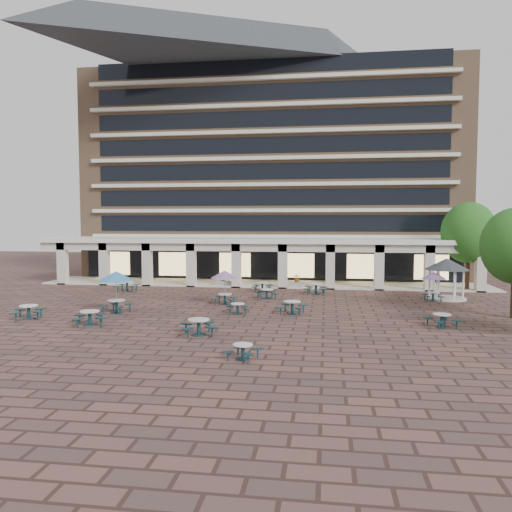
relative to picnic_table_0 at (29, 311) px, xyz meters
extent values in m
plane|color=brown|center=(12.20, 3.86, -0.50)|extent=(120.00, 120.00, 0.00)
cube|color=#906E51|center=(12.20, 29.36, 10.50)|extent=(40.00, 15.00, 22.00)
cube|color=beige|center=(12.20, 21.61, 4.00)|extent=(36.80, 0.50, 0.35)
cube|color=black|center=(12.20, 21.84, 5.30)|extent=(35.20, 0.05, 1.60)
cube|color=beige|center=(12.20, 21.61, 6.60)|extent=(36.80, 0.50, 0.35)
cube|color=black|center=(12.20, 21.84, 7.90)|extent=(35.20, 0.05, 1.60)
cube|color=beige|center=(12.20, 21.61, 9.20)|extent=(36.80, 0.50, 0.35)
cube|color=black|center=(12.20, 21.84, 10.50)|extent=(35.20, 0.05, 1.60)
cube|color=beige|center=(12.20, 21.61, 11.80)|extent=(36.80, 0.50, 0.35)
cube|color=black|center=(12.20, 21.84, 13.10)|extent=(35.20, 0.05, 1.60)
cube|color=beige|center=(12.20, 21.61, 14.40)|extent=(36.80, 0.50, 0.35)
cube|color=black|center=(12.20, 21.84, 15.70)|extent=(35.20, 0.05, 1.60)
cube|color=beige|center=(12.20, 21.61, 17.00)|extent=(36.80, 0.50, 0.35)
cube|color=black|center=(12.20, 21.84, 18.30)|extent=(35.20, 0.05, 1.60)
cube|color=beige|center=(12.20, 21.61, 19.60)|extent=(36.80, 0.50, 0.35)
cube|color=black|center=(12.20, 21.84, 20.90)|extent=(35.20, 0.05, 1.60)
cube|color=white|center=(12.20, 18.86, 3.70)|extent=(42.00, 6.60, 0.40)
cube|color=beige|center=(12.20, 16.01, 3.25)|extent=(42.00, 0.30, 0.90)
cube|color=black|center=(12.20, 21.56, 1.30)|extent=(38.00, 0.15, 3.20)
cube|color=beige|center=(12.20, 18.86, -0.44)|extent=(42.00, 6.00, 0.12)
cube|color=beige|center=(-6.80, 16.26, 1.50)|extent=(0.80, 0.80, 4.00)
cube|color=beige|center=(-2.58, 16.26, 1.50)|extent=(0.80, 0.80, 4.00)
cube|color=beige|center=(1.64, 16.26, 1.50)|extent=(0.80, 0.80, 4.00)
cube|color=beige|center=(5.86, 16.26, 1.50)|extent=(0.80, 0.80, 4.00)
cube|color=beige|center=(10.09, 16.26, 1.50)|extent=(0.80, 0.80, 4.00)
cube|color=beige|center=(14.31, 16.26, 1.50)|extent=(0.80, 0.80, 4.00)
cube|color=beige|center=(18.53, 16.26, 1.50)|extent=(0.80, 0.80, 4.00)
cube|color=beige|center=(22.75, 16.26, 1.50)|extent=(0.80, 0.80, 4.00)
cube|color=beige|center=(26.98, 16.26, 1.50)|extent=(0.80, 0.80, 4.00)
cube|color=beige|center=(31.20, 16.26, 1.50)|extent=(0.80, 0.80, 4.00)
cube|color=#FFD88C|center=(-3.80, 21.41, 1.10)|extent=(3.20, 0.08, 2.40)
cube|color=#FFD88C|center=(2.60, 21.41, 1.10)|extent=(3.20, 0.08, 2.40)
cube|color=#FFD88C|center=(9.00, 21.41, 1.10)|extent=(3.20, 0.08, 2.40)
cube|color=#FFD88C|center=(15.40, 21.41, 1.10)|extent=(3.20, 0.08, 2.40)
cube|color=#FFD88C|center=(21.80, 21.41, 1.10)|extent=(3.20, 0.08, 2.40)
cube|color=#FFD88C|center=(28.20, 21.41, 1.10)|extent=(3.20, 0.08, 2.40)
cylinder|color=#13363A|center=(0.00, 0.00, -0.48)|extent=(0.78, 0.78, 0.04)
cylinder|color=#13363A|center=(0.00, 0.00, -0.13)|extent=(0.20, 0.20, 0.73)
cylinder|color=silver|center=(0.00, 0.00, 0.31)|extent=(1.11, 1.11, 0.06)
cube|color=#13363A|center=(0.34, 0.80, -0.01)|extent=(0.52, 0.68, 0.06)
cylinder|color=#13363A|center=(0.34, 0.80, -0.27)|extent=(0.09, 0.09, 0.47)
cube|color=#13363A|center=(-0.80, 0.34, -0.01)|extent=(0.68, 0.52, 0.06)
cylinder|color=#13363A|center=(-0.80, 0.34, -0.27)|extent=(0.09, 0.09, 0.47)
cube|color=#13363A|center=(-0.34, -0.80, -0.01)|extent=(0.52, 0.68, 0.06)
cylinder|color=#13363A|center=(-0.34, -0.80, -0.27)|extent=(0.09, 0.09, 0.47)
cube|color=#13363A|center=(0.80, -0.34, -0.01)|extent=(0.68, 0.52, 0.06)
cylinder|color=#13363A|center=(0.80, -0.34, -0.27)|extent=(0.09, 0.09, 0.47)
cylinder|color=#13363A|center=(14.60, -7.08, -0.48)|extent=(0.62, 0.62, 0.04)
cylinder|color=#13363A|center=(14.60, -7.08, -0.21)|extent=(0.16, 0.16, 0.58)
cylinder|color=silver|center=(14.60, -7.08, 0.14)|extent=(0.88, 0.88, 0.04)
cube|color=#13363A|center=(15.21, -6.75, -0.11)|extent=(0.54, 0.45, 0.04)
cylinder|color=#13363A|center=(15.21, -6.75, -0.32)|extent=(0.07, 0.07, 0.37)
cube|color=#13363A|center=(14.27, -6.48, -0.11)|extent=(0.45, 0.54, 0.04)
cylinder|color=#13363A|center=(14.27, -6.48, -0.32)|extent=(0.07, 0.07, 0.37)
cube|color=#13363A|center=(14.00, -7.41, -0.11)|extent=(0.54, 0.45, 0.04)
cylinder|color=#13363A|center=(14.00, -7.41, -0.32)|extent=(0.07, 0.07, 0.37)
cube|color=#13363A|center=(14.93, -7.69, -0.11)|extent=(0.45, 0.54, 0.04)
cylinder|color=#13363A|center=(14.93, -7.69, -0.32)|extent=(0.07, 0.07, 0.37)
cylinder|color=#13363A|center=(11.52, -2.86, -0.48)|extent=(0.79, 0.79, 0.05)
cylinder|color=#13363A|center=(11.52, -2.86, -0.13)|extent=(0.20, 0.20, 0.75)
cylinder|color=silver|center=(11.52, -2.86, 0.33)|extent=(1.14, 1.14, 0.06)
cube|color=#13363A|center=(11.89, -2.06, 0.00)|extent=(0.55, 0.70, 0.06)
cylinder|color=#13363A|center=(11.89, -2.06, -0.26)|extent=(0.09, 0.09, 0.48)
cube|color=#13363A|center=(10.72, -2.50, 0.00)|extent=(0.70, 0.55, 0.06)
cylinder|color=#13363A|center=(10.72, -2.50, -0.26)|extent=(0.09, 0.09, 0.48)
cube|color=#13363A|center=(11.16, -3.67, 0.00)|extent=(0.55, 0.70, 0.06)
cylinder|color=#13363A|center=(11.16, -3.67, -0.26)|extent=(0.09, 0.09, 0.48)
cube|color=#13363A|center=(12.33, -3.23, 0.00)|extent=(0.70, 0.55, 0.06)
cylinder|color=#13363A|center=(12.33, -3.23, -0.26)|extent=(0.09, 0.09, 0.48)
cylinder|color=#13363A|center=(24.71, 0.98, -0.48)|extent=(0.71, 0.71, 0.04)
cylinder|color=#13363A|center=(24.71, 0.98, -0.17)|extent=(0.18, 0.18, 0.67)
cylinder|color=silver|center=(24.71, 0.98, 0.24)|extent=(1.01, 1.01, 0.05)
cube|color=#13363A|center=(25.03, 1.70, -0.05)|extent=(0.49, 0.62, 0.05)
cylinder|color=#13363A|center=(25.03, 1.70, -0.29)|extent=(0.08, 0.08, 0.43)
cube|color=#13363A|center=(23.99, 1.30, -0.05)|extent=(0.62, 0.49, 0.05)
cylinder|color=#13363A|center=(23.99, 1.30, -0.29)|extent=(0.08, 0.08, 0.43)
cube|color=#13363A|center=(24.38, 0.26, -0.05)|extent=(0.49, 0.62, 0.05)
cylinder|color=#13363A|center=(24.38, 0.26, -0.29)|extent=(0.08, 0.08, 0.43)
cube|color=#13363A|center=(25.43, 0.66, -0.05)|extent=(0.62, 0.49, 0.05)
cylinder|color=#13363A|center=(25.43, 0.66, -0.29)|extent=(0.08, 0.08, 0.43)
cylinder|color=#13363A|center=(4.53, 2.68, -0.48)|extent=(0.79, 0.79, 0.05)
cylinder|color=#13363A|center=(4.53, 2.68, -0.13)|extent=(0.20, 0.20, 0.74)
cylinder|color=silver|center=(4.53, 2.68, 0.32)|extent=(1.13, 1.13, 0.06)
cube|color=#13363A|center=(5.23, 3.22, 0.00)|extent=(0.68, 0.63, 0.06)
cylinder|color=#13363A|center=(5.23, 3.22, -0.26)|extent=(0.09, 0.09, 0.47)
cube|color=#13363A|center=(4.00, 3.38, 0.00)|extent=(0.63, 0.68, 0.06)
cylinder|color=#13363A|center=(4.00, 3.38, -0.26)|extent=(0.09, 0.09, 0.47)
cube|color=#13363A|center=(3.83, 2.15, 0.00)|extent=(0.68, 0.63, 0.06)
cylinder|color=#13363A|center=(3.83, 2.15, -0.26)|extent=(0.09, 0.09, 0.47)
cube|color=#13363A|center=(5.07, 1.99, 0.00)|extent=(0.63, 0.68, 0.06)
cylinder|color=#13363A|center=(5.07, 1.99, -0.26)|extent=(0.09, 0.09, 0.47)
cylinder|color=gray|center=(4.53, 2.68, 0.85)|extent=(0.06, 0.06, 2.70)
cone|color=teal|center=(4.53, 2.68, 1.92)|extent=(2.37, 2.37, 0.62)
cylinder|color=#13363A|center=(4.64, -1.26, -0.48)|extent=(0.78, 0.78, 0.04)
cylinder|color=#13363A|center=(4.64, -1.26, -0.13)|extent=(0.20, 0.20, 0.73)
cylinder|color=silver|center=(4.64, -1.26, 0.31)|extent=(1.11, 1.11, 0.06)
cube|color=#13363A|center=(4.96, -0.46, -0.01)|extent=(0.52, 0.68, 0.06)
cylinder|color=#13363A|center=(4.96, -0.46, -0.27)|extent=(0.09, 0.09, 0.47)
cube|color=#13363A|center=(3.83, -0.94, -0.01)|extent=(0.68, 0.52, 0.06)
cylinder|color=#13363A|center=(3.83, -0.94, -0.27)|extent=(0.09, 0.09, 0.47)
cube|color=#13363A|center=(4.31, -2.07, -0.01)|extent=(0.52, 0.68, 0.06)
cylinder|color=#13363A|center=(4.31, -2.07, -0.27)|extent=(0.09, 0.09, 0.47)
cube|color=#13363A|center=(5.44, -1.59, -0.01)|extent=(0.68, 0.52, 0.06)
cylinder|color=#13363A|center=(5.44, -1.59, -0.27)|extent=(0.09, 0.09, 0.47)
cylinder|color=#13363A|center=(10.91, 7.00, -0.48)|extent=(0.71, 0.71, 0.04)
cylinder|color=#13363A|center=(10.91, 7.00, -0.17)|extent=(0.18, 0.18, 0.67)
cylinder|color=silver|center=(10.91, 7.00, 0.24)|extent=(1.01, 1.01, 0.05)
cube|color=#13363A|center=(11.47, 7.55, -0.06)|extent=(0.60, 0.59, 0.05)
cylinder|color=#13363A|center=(11.47, 7.55, -0.29)|extent=(0.08, 0.08, 0.42)
cube|color=#13363A|center=(10.36, 7.57, -0.06)|extent=(0.59, 0.60, 0.05)
cylinder|color=#13363A|center=(10.36, 7.57, -0.29)|extent=(0.08, 0.08, 0.42)
cube|color=#13363A|center=(10.34, 6.46, -0.06)|extent=(0.60, 0.59, 0.05)
cylinder|color=#13363A|center=(10.34, 6.46, -0.29)|extent=(0.08, 0.08, 0.42)
cube|color=#13363A|center=(11.45, 6.43, -0.06)|extent=(0.59, 0.60, 0.05)
cylinder|color=#13363A|center=(11.45, 6.43, -0.29)|extent=(0.08, 0.08, 0.42)
cylinder|color=gray|center=(10.91, 7.00, 0.71)|extent=(0.05, 0.05, 2.42)
cone|color=#8E61A4|center=(10.91, 7.00, 1.67)|extent=(2.12, 2.12, 0.55)
cylinder|color=#13363A|center=(16.01, 3.90, -0.48)|extent=(0.78, 0.78, 0.04)
cylinder|color=#13363A|center=(16.01, 3.90, -0.13)|extent=(0.20, 0.20, 0.73)
cylinder|color=silver|center=(16.01, 3.90, 0.31)|extent=(1.11, 1.11, 0.06)
cube|color=#13363A|center=(16.71, 4.41, -0.01)|extent=(0.68, 0.61, 0.06)
cylinder|color=#13363A|center=(16.71, 4.41, -0.27)|extent=(0.09, 0.09, 0.47)
cube|color=#13363A|center=(15.50, 4.60, -0.01)|extent=(0.61, 0.68, 0.06)
cylinder|color=#13363A|center=(15.50, 4.60, -0.27)|extent=(0.09, 0.09, 0.47)
cube|color=#13363A|center=(15.31, 3.39, -0.01)|extent=(0.68, 0.61, 0.06)
cylinder|color=#13363A|center=(15.31, 3.39, -0.27)|extent=(0.09, 0.09, 0.47)
cube|color=#13363A|center=(16.52, 3.20, -0.01)|extent=(0.61, 0.68, 0.06)
cylinder|color=#13363A|center=(16.52, 3.20, -0.27)|extent=(0.09, 0.09, 0.47)
cylinder|color=#13363A|center=(1.27, 12.31, -0.48)|extent=(0.80, 0.80, 0.05)
cylinder|color=#13363A|center=(1.27, 12.31, -0.12)|extent=(0.21, 0.21, 0.75)
cylinder|color=silver|center=(1.27, 12.31, 0.33)|extent=(1.14, 1.14, 0.06)
cube|color=#13363A|center=(1.82, 13.00, 0.00)|extent=(0.64, 0.69, 0.06)
cylinder|color=#13363A|center=(1.82, 13.00, -0.26)|extent=(0.09, 0.09, 0.48)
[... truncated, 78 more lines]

